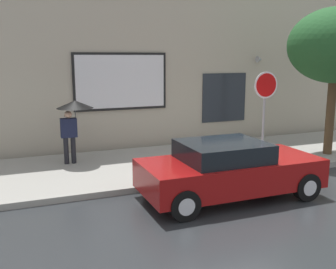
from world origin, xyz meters
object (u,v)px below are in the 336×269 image
fire_hydrant (187,158)px  pedestrian_with_umbrella (73,113)px  stop_sign (265,99)px  parked_car (229,170)px

fire_hydrant → pedestrian_with_umbrella: size_ratio=0.39×
pedestrian_with_umbrella → stop_sign: bearing=-21.0°
parked_car → fire_hydrant: (-0.17, 1.94, -0.17)m
parked_car → stop_sign: bearing=39.7°
parked_car → pedestrian_with_umbrella: 4.87m
fire_hydrant → stop_sign: stop_sign is taller
parked_car → stop_sign: stop_sign is taller
fire_hydrant → stop_sign: size_ratio=0.27×
parked_car → fire_hydrant: parked_car is taller
pedestrian_with_umbrella → stop_sign: (5.10, -1.96, 0.39)m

